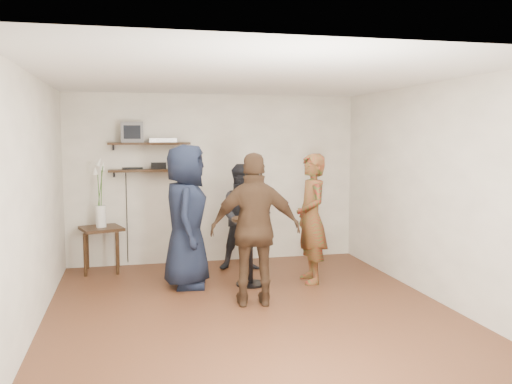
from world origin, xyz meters
TOP-DOWN VIEW (x-y plane):
  - room at (0.00, 0.00)m, footprint 4.58×5.08m
  - shelf_upper at (-1.00, 2.38)m, footprint 1.20×0.25m
  - shelf_lower at (-1.00, 2.38)m, footprint 1.20×0.25m
  - crt_monitor at (-1.25, 2.38)m, footprint 0.32×0.30m
  - dvd_deck at (-0.80, 2.38)m, footprint 0.40×0.24m
  - radio at (-0.87, 2.38)m, footprint 0.22×0.10m
  - power_strip at (-1.25, 2.42)m, footprint 0.30×0.05m
  - side_table at (-1.71, 2.17)m, footprint 0.68×0.68m
  - vase_lilies at (-1.71, 2.17)m, footprint 0.20×0.20m
  - drinks_table at (0.23, 1.00)m, footprint 0.49×0.49m
  - wine_glass_fl at (0.16, 0.96)m, footprint 0.07×0.07m
  - wine_glass_fr at (0.30, 0.97)m, footprint 0.07×0.07m
  - wine_glass_bl at (0.20, 1.05)m, footprint 0.07×0.07m
  - wine_glass_br at (0.27, 1.00)m, footprint 0.07×0.07m
  - person_plaid at (1.06, 0.98)m, footprint 0.43×0.64m
  - person_dark at (0.33, 1.82)m, footprint 0.82×0.67m
  - person_navy at (-0.60, 1.13)m, footprint 0.72×0.99m
  - person_brown at (0.10, 0.17)m, footprint 1.09×0.58m

SIDE VIEW (x-z plane):
  - side_table at x=-1.71m, z-range 0.22..0.88m
  - drinks_table at x=0.23m, z-range 0.13..1.03m
  - person_dark at x=0.33m, z-range 0.00..1.56m
  - person_plaid at x=1.06m, z-range 0.00..1.73m
  - person_brown at x=0.10m, z-range 0.00..1.78m
  - person_navy at x=-0.60m, z-range 0.00..1.86m
  - vase_lilies at x=-1.71m, z-range 0.47..1.48m
  - wine_glass_br at x=0.27m, z-range 0.93..1.13m
  - wine_glass_bl at x=0.20m, z-range 0.93..1.14m
  - wine_glass_fl at x=0.16m, z-range 0.94..1.14m
  - wine_glass_fr at x=0.30m, z-range 0.94..1.14m
  - room at x=0.00m, z-range -0.04..2.64m
  - shelf_lower at x=-1.00m, z-range 1.43..1.47m
  - power_strip at x=-1.25m, z-range 1.47..1.50m
  - radio at x=-0.87m, z-range 1.47..1.57m
  - shelf_upper at x=-1.00m, z-range 1.83..1.87m
  - dvd_deck at x=-0.80m, z-range 1.87..1.93m
  - crt_monitor at x=-1.25m, z-range 1.87..2.17m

